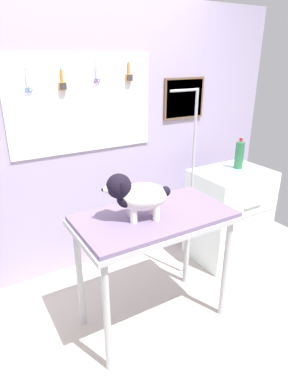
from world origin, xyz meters
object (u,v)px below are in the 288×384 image
object	(u,v)px
grooming_table	(155,227)
soda_bottle	(239,154)
dog	(136,195)
cabinet_right	(229,214)
grooming_arm	(190,198)

from	to	relation	value
grooming_table	soda_bottle	bearing A→B (deg)	19.58
dog	soda_bottle	size ratio (longest dim) A/B	1.50
dog	soda_bottle	world-z (taller)	dog
grooming_table	cabinet_right	bearing A→B (deg)	19.21
cabinet_right	dog	bearing A→B (deg)	-163.05
grooming_arm	cabinet_right	size ratio (longest dim) A/B	1.86
grooming_table	dog	distance (m)	0.30
grooming_arm	soda_bottle	bearing A→B (deg)	10.21
grooming_arm	dog	xyz separation A→B (m)	(-0.68, -0.30, 0.28)
grooming_table	cabinet_right	world-z (taller)	grooming_table
dog	cabinet_right	xyz separation A→B (m)	(1.23, 0.37, -0.61)
cabinet_right	soda_bottle	xyz separation A→B (m)	(0.10, 0.04, 0.57)
grooming_table	soda_bottle	xyz separation A→B (m)	(1.19, 0.42, 0.23)
cabinet_right	grooming_table	bearing A→B (deg)	-160.79
dog	soda_bottle	distance (m)	1.39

